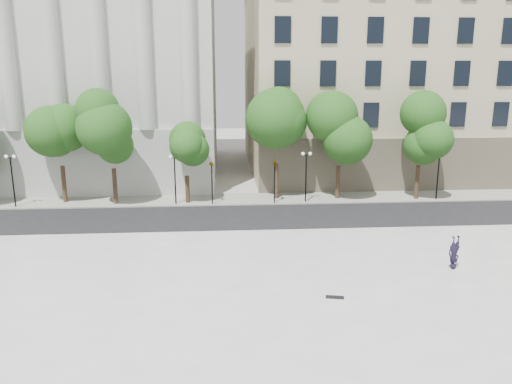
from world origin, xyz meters
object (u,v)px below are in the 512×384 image
(person_lying, at_px, (453,264))
(skateboard, at_px, (335,297))
(traffic_light_west, at_px, (212,162))
(traffic_light_east, at_px, (275,161))

(person_lying, distance_m, skateboard, 7.87)
(traffic_light_west, height_order, skateboard, traffic_light_west)
(traffic_light_east, height_order, person_lying, traffic_light_east)
(traffic_light_west, height_order, traffic_light_east, traffic_light_east)
(person_lying, bearing_deg, traffic_light_east, 103.64)
(traffic_light_east, bearing_deg, traffic_light_west, 180.00)
(traffic_light_west, relative_size, person_lying, 2.26)
(traffic_light_west, relative_size, traffic_light_east, 0.98)
(traffic_light_west, bearing_deg, traffic_light_east, 0.00)
(traffic_light_east, bearing_deg, skateboard, -87.34)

